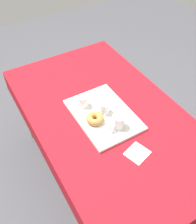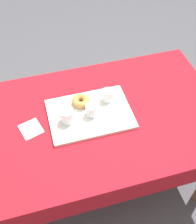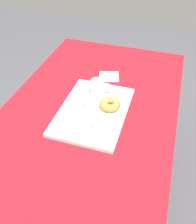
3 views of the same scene
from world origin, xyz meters
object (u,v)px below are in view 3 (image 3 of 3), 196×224
at_px(serving_tray, 94,111).
at_px(teaspoon_near, 75,125).
at_px(donut_plate_left, 110,108).
at_px(sugar_donut_left, 110,104).
at_px(paper_napkin, 109,77).
at_px(tea_mug_left, 98,88).
at_px(dining_table, 88,124).
at_px(water_glass_far, 90,105).
at_px(water_glass_near, 99,124).

height_order(serving_tray, teaspoon_near, teaspoon_near).
xyz_separation_m(donut_plate_left, sugar_donut_left, (0.00, 0.00, 0.02)).
bearing_deg(sugar_donut_left, paper_napkin, -163.64).
relative_size(tea_mug_left, sugar_donut_left, 1.06).
bearing_deg(dining_table, donut_plate_left, 109.80).
distance_m(water_glass_far, sugar_donut_left, 0.10).
bearing_deg(water_glass_near, donut_plate_left, 177.26).
xyz_separation_m(dining_table, donut_plate_left, (-0.04, 0.11, 0.11)).
relative_size(dining_table, water_glass_far, 20.48).
bearing_deg(teaspoon_near, tea_mug_left, -155.26).
distance_m(dining_table, sugar_donut_left, 0.18).
relative_size(serving_tray, sugar_donut_left, 4.40).
bearing_deg(water_glass_near, tea_mug_left, -160.90).
height_order(serving_tray, sugar_donut_left, sugar_donut_left).
relative_size(water_glass_near, sugar_donut_left, 0.70).
bearing_deg(paper_napkin, water_glass_near, 10.03).
distance_m(tea_mug_left, teaspoon_near, 0.28).
relative_size(dining_table, paper_napkin, 13.06).
bearing_deg(paper_napkin, dining_table, -2.89).
bearing_deg(tea_mug_left, dining_table, -3.92).
bearing_deg(donut_plate_left, sugar_donut_left, 0.00).
height_order(dining_table, water_glass_near, water_glass_near).
bearing_deg(paper_napkin, teaspoon_near, -4.45).
bearing_deg(dining_table, paper_napkin, 177.11).
bearing_deg(paper_napkin, tea_mug_left, -2.18).
xyz_separation_m(dining_table, water_glass_far, (0.00, 0.02, 0.14)).
distance_m(water_glass_near, paper_napkin, 0.48).
bearing_deg(dining_table, sugar_donut_left, 109.80).
relative_size(water_glass_far, donut_plate_left, 0.66).
xyz_separation_m(serving_tray, sugar_donut_left, (-0.03, 0.08, 0.04)).
bearing_deg(water_glass_near, serving_tray, -150.93).
bearing_deg(tea_mug_left, donut_plate_left, 43.95).
bearing_deg(sugar_donut_left, water_glass_near, -2.74).
distance_m(water_glass_near, donut_plate_left, 0.16).
xyz_separation_m(tea_mug_left, teaspoon_near, (0.27, -0.03, -0.04)).
bearing_deg(water_glass_far, tea_mug_left, -177.87).
bearing_deg(water_glass_far, serving_tray, 119.40).
relative_size(dining_table, tea_mug_left, 13.57).
relative_size(donut_plate_left, paper_napkin, 0.96).
bearing_deg(dining_table, teaspoon_near, -8.64).
xyz_separation_m(tea_mug_left, sugar_donut_left, (0.10, 0.10, -0.01)).
distance_m(donut_plate_left, teaspoon_near, 0.21).
distance_m(tea_mug_left, water_glass_far, 0.14).
height_order(serving_tray, donut_plate_left, donut_plate_left).
distance_m(water_glass_near, teaspoon_near, 0.12).
distance_m(water_glass_near, sugar_donut_left, 0.16).
bearing_deg(teaspoon_near, dining_table, -157.71).
height_order(serving_tray, water_glass_near, water_glass_near).
height_order(water_glass_near, paper_napkin, water_glass_near).
bearing_deg(paper_napkin, water_glass_far, -0.42).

